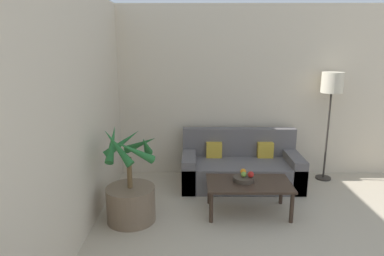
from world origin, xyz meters
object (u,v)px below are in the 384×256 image
coffee_table (249,186)px  orange_fruit (243,172)px  sofa_loveseat (240,168)px  potted_palm (131,194)px  apple_red (251,174)px  floor_lamp (332,89)px  apple_green (244,174)px  fruit_bowl (244,179)px

coffee_table → orange_fruit: size_ratio=13.62×
sofa_loveseat → potted_palm: bearing=-142.7°
apple_red → floor_lamp: bearing=39.3°
floor_lamp → apple_green: size_ratio=24.54×
apple_green → sofa_loveseat: bearing=84.7°
apple_green → orange_fruit: 0.09m
coffee_table → apple_green: bearing=146.0°
apple_red → orange_fruit: 0.13m
coffee_table → orange_fruit: bearing=113.9°
potted_palm → orange_fruit: size_ratio=15.35×
apple_green → orange_fruit: (0.01, 0.09, 0.00)m
fruit_bowl → apple_green: size_ratio=3.85×
apple_red → fruit_bowl: bearing=171.6°
potted_palm → orange_fruit: bearing=13.4°
floor_lamp → fruit_bowl: bearing=-142.8°
sofa_loveseat → apple_green: size_ratio=25.59×
orange_fruit → potted_palm: bearing=-166.6°
potted_palm → floor_lamp: size_ratio=0.70×
coffee_table → floor_lamp: bearing=39.5°
floor_lamp → fruit_bowl: 2.08m
floor_lamp → coffee_table: size_ratio=1.61×
sofa_loveseat → apple_green: bearing=-95.3°
fruit_bowl → sofa_loveseat: bearing=84.7°
coffee_table → apple_red: (0.02, 0.03, 0.14)m
potted_palm → apple_green: 1.42m
sofa_loveseat → coffee_table: (-0.02, -0.92, 0.10)m
orange_fruit → sofa_loveseat: bearing=84.5°
apple_red → orange_fruit: same height
fruit_bowl → apple_red: size_ratio=3.41×
apple_green → orange_fruit: size_ratio=0.89×
sofa_loveseat → orange_fruit: bearing=-95.5°
sofa_loveseat → floor_lamp: size_ratio=1.04×
sofa_loveseat → orange_fruit: 0.83m
floor_lamp → coffee_table: floor_lamp is taller
potted_palm → sofa_loveseat: bearing=37.3°
fruit_bowl → apple_red: 0.11m
fruit_bowl → orange_fruit: bearing=86.9°
coffee_table → fruit_bowl: 0.11m
potted_palm → apple_red: 1.51m
potted_palm → apple_red: bearing=9.0°
potted_palm → floor_lamp: bearing=25.4°
fruit_bowl → apple_green: bearing=-174.4°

